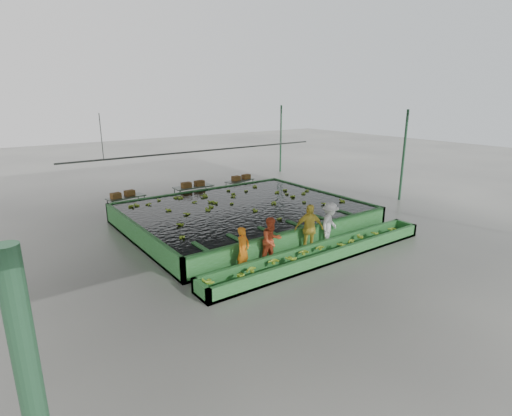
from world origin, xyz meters
TOP-DOWN VIEW (x-y plane):
  - ground at (0.00, 0.00)m, footprint 80.00×80.00m
  - shed_roof at (0.00, 0.00)m, footprint 20.00×22.00m
  - shed_posts at (0.00, 0.00)m, footprint 20.00×22.00m
  - flotation_tank at (0.00, 1.50)m, footprint 10.00×8.00m
  - tank_water at (0.00, 1.50)m, footprint 9.70×7.70m
  - sorting_trough at (0.00, -3.60)m, footprint 10.00×1.00m
  - cableway_rail at (0.00, 5.00)m, footprint 0.08×0.08m
  - rail_hanger_left at (-5.00, 5.00)m, footprint 0.04×0.04m
  - rail_hanger_right at (5.00, 5.00)m, footprint 0.04×0.04m
  - worker_a at (-2.91, -2.80)m, footprint 0.68×0.57m
  - worker_b at (-1.72, -2.80)m, footprint 0.84×0.66m
  - worker_c at (0.04, -2.80)m, footprint 1.20×0.87m
  - worker_d at (1.14, -2.80)m, footprint 1.33×1.09m
  - packing_table_left at (-3.73, 6.47)m, footprint 1.94×1.01m
  - packing_table_mid at (-0.14, 6.13)m, footprint 2.13×0.87m
  - packing_table_right at (3.10, 6.46)m, footprint 1.98×1.17m
  - box_stack_left at (-3.86, 6.51)m, footprint 1.26×0.55m
  - box_stack_mid at (-0.20, 6.04)m, footprint 1.30×0.39m
  - box_stack_right at (3.25, 6.51)m, footprint 1.27×0.45m
  - floating_bananas at (0.00, 2.30)m, footprint 9.33×6.36m
  - trough_bananas at (0.00, -3.60)m, footprint 9.05×0.60m

SIDE VIEW (x-z plane):
  - ground at x=0.00m, z-range 0.00..0.00m
  - sorting_trough at x=0.00m, z-range 0.00..0.50m
  - trough_bananas at x=0.00m, z-range 0.34..0.46m
  - packing_table_right at x=3.10m, z-range 0.00..0.84m
  - packing_table_left at x=-3.73m, z-range 0.00..0.84m
  - flotation_tank at x=0.00m, z-range 0.00..0.90m
  - packing_table_mid at x=-0.14m, z-range 0.00..0.96m
  - worker_a at x=-2.91m, z-range 0.00..1.59m
  - box_stack_right at x=3.25m, z-range 0.71..0.98m
  - box_stack_left at x=-3.86m, z-range 0.71..0.98m
  - tank_water at x=0.00m, z-range 0.85..0.85m
  - floating_bananas at x=0.00m, z-range 0.79..0.91m
  - worker_b at x=-1.72m, z-range 0.00..1.71m
  - worker_d at x=1.14m, z-range 0.00..1.79m
  - worker_c at x=0.04m, z-range 0.00..1.89m
  - box_stack_mid at x=-0.20m, z-range 0.83..1.10m
  - shed_posts at x=0.00m, z-range 0.00..5.00m
  - cableway_rail at x=0.00m, z-range -4.00..10.00m
  - rail_hanger_left at x=-5.00m, z-range 3.00..5.00m
  - rail_hanger_right at x=5.00m, z-range 3.00..5.00m
  - shed_roof at x=0.00m, z-range 4.98..5.02m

